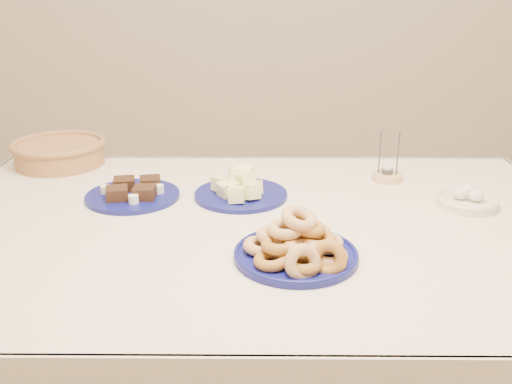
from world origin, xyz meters
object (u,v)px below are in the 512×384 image
(brownie_plate, at_px, (133,193))
(donut_platter, at_px, (297,247))
(dining_table, at_px, (256,259))
(wicker_basket, at_px, (59,152))
(candle_holder, at_px, (387,176))
(melon_plate, at_px, (240,191))
(egg_bowl, at_px, (467,200))

(brownie_plate, bearing_deg, donut_platter, -40.19)
(brownie_plate, bearing_deg, dining_table, -25.27)
(wicker_basket, relative_size, candle_holder, 2.19)
(dining_table, bearing_deg, candle_holder, 38.88)
(candle_holder, bearing_deg, melon_plate, -160.68)
(wicker_basket, height_order, egg_bowl, wicker_basket)
(brownie_plate, xyz_separation_m, wicker_basket, (-0.31, 0.31, 0.03))
(melon_plate, distance_m, candle_holder, 0.47)
(melon_plate, bearing_deg, dining_table, -73.91)
(donut_platter, bearing_deg, dining_table, 113.89)
(dining_table, height_order, donut_platter, donut_platter)
(dining_table, relative_size, brownie_plate, 5.35)
(melon_plate, height_order, brownie_plate, melon_plate)
(candle_holder, bearing_deg, brownie_plate, -168.11)
(donut_platter, xyz_separation_m, wicker_basket, (-0.75, 0.68, 0.01))
(melon_plate, bearing_deg, egg_bowl, -4.98)
(dining_table, height_order, wicker_basket, wicker_basket)
(candle_holder, bearing_deg, donut_platter, -120.15)
(dining_table, bearing_deg, donut_platter, -66.11)
(egg_bowl, bearing_deg, melon_plate, 175.02)
(brownie_plate, relative_size, egg_bowl, 1.71)
(melon_plate, relative_size, wicker_basket, 1.01)
(donut_platter, distance_m, brownie_plate, 0.57)
(wicker_basket, bearing_deg, dining_table, -35.77)
(donut_platter, distance_m, wicker_basket, 1.01)
(dining_table, xyz_separation_m, brownie_plate, (-0.35, 0.16, 0.12))
(donut_platter, distance_m, melon_plate, 0.40)
(donut_platter, relative_size, candle_holder, 2.13)
(candle_holder, relative_size, egg_bowl, 0.83)
(dining_table, bearing_deg, egg_bowl, 10.98)
(brownie_plate, distance_m, wicker_basket, 0.44)
(melon_plate, bearing_deg, brownie_plate, -179.85)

